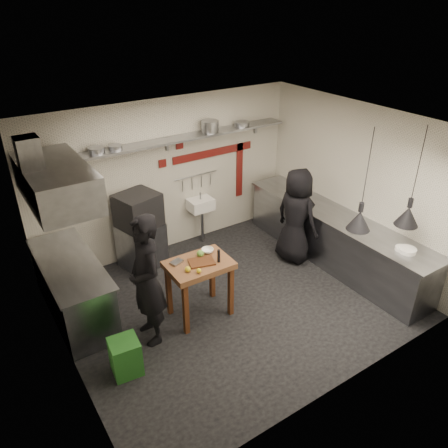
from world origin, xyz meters
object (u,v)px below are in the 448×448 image
prep_table (200,288)px  combi_oven (138,210)px  oven_stand (142,245)px  chef_left (147,281)px  green_bin (125,357)px  chef_right (296,216)px

prep_table → combi_oven: bearing=96.9°
oven_stand → combi_oven: size_ratio=1.24×
oven_stand → chef_left: chef_left is taller
green_bin → prep_table: 1.47m
combi_oven → chef_right: size_ratio=0.37×
combi_oven → prep_table: (0.18, -1.70, -0.63)m
combi_oven → prep_table: 1.83m
green_bin → chef_left: size_ratio=0.26×
green_bin → prep_table: bearing=18.9°
prep_table → chef_left: size_ratio=0.48×
chef_left → oven_stand: bearing=161.7°
chef_right → combi_oven: bearing=53.0°
oven_stand → chef_right: size_ratio=0.46×
chef_left → combi_oven: bearing=161.8°
combi_oven → chef_right: chef_right is taller
oven_stand → chef_right: 2.75m
combi_oven → green_bin: combi_oven is taller
chef_left → green_bin: bearing=-50.2°
chef_right → chef_left: bearing=90.2°
green_bin → prep_table: size_ratio=0.54×
oven_stand → green_bin: size_ratio=1.60×
oven_stand → prep_table: prep_table is taller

